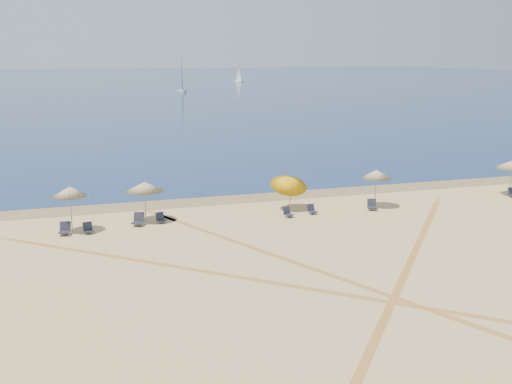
% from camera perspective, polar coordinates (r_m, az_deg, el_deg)
% --- Properties ---
extents(ground, '(160.00, 160.00, 0.00)m').
position_cam_1_polar(ground, '(20.78, 17.21, -15.28)').
color(ground, tan).
rests_on(ground, ground).
extents(ocean, '(500.00, 500.00, 0.00)m').
position_cam_1_polar(ocean, '(240.36, -14.88, 10.03)').
color(ocean, '#0C2151').
rests_on(ocean, ground).
extents(wet_sand, '(500.00, 500.00, 0.00)m').
position_cam_1_polar(wet_sand, '(41.52, -1.64, -0.58)').
color(wet_sand, olive).
rests_on(wet_sand, ground).
extents(umbrella_1, '(1.89, 1.89, 2.61)m').
position_cam_1_polar(umbrella_1, '(34.74, -16.99, 0.04)').
color(umbrella_1, gray).
rests_on(umbrella_1, ground).
extents(umbrella_2, '(2.17, 2.17, 2.41)m').
position_cam_1_polar(umbrella_2, '(35.98, -10.36, 0.49)').
color(umbrella_2, gray).
rests_on(umbrella_2, ground).
extents(umbrella_3, '(2.31, 2.34, 2.48)m').
position_cam_1_polar(umbrella_3, '(38.22, 3.11, 0.95)').
color(umbrella_3, gray).
rests_on(umbrella_3, ground).
extents(umbrella_4, '(1.89, 1.89, 2.47)m').
position_cam_1_polar(umbrella_4, '(39.54, 11.16, 1.65)').
color(umbrella_4, gray).
rests_on(umbrella_4, ground).
extents(umbrella_5, '(2.33, 2.33, 2.50)m').
position_cam_1_polar(umbrella_5, '(45.55, 22.79, 2.37)').
color(umbrella_5, gray).
rests_on(umbrella_5, ground).
extents(chair_1, '(0.70, 0.78, 0.70)m').
position_cam_1_polar(chair_1, '(34.72, -17.40, -3.33)').
color(chair_1, black).
rests_on(chair_1, ground).
extents(chair_2, '(0.59, 0.66, 0.61)m').
position_cam_1_polar(chair_2, '(34.63, -15.39, -3.31)').
color(chair_2, black).
rests_on(chair_2, ground).
extents(chair_3, '(0.85, 0.90, 0.74)m').
position_cam_1_polar(chair_3, '(35.53, -10.92, -2.57)').
color(chair_3, black).
rests_on(chair_3, ground).
extents(chair_4, '(0.63, 0.69, 0.60)m').
position_cam_1_polar(chair_4, '(35.90, -8.88, -2.44)').
color(chair_4, black).
rests_on(chair_4, ground).
extents(chair_5, '(0.66, 0.71, 0.60)m').
position_cam_1_polar(chair_5, '(36.77, 2.98, -1.93)').
color(chair_5, black).
rests_on(chair_5, ground).
extents(chair_6, '(0.59, 0.66, 0.60)m').
position_cam_1_polar(chair_6, '(37.60, 5.22, -1.64)').
color(chair_6, black).
rests_on(chair_6, ground).
extents(chair_7, '(0.75, 0.81, 0.68)m').
position_cam_1_polar(chair_7, '(39.07, 10.76, -1.21)').
color(chair_7, black).
rests_on(chair_7, ground).
extents(sailboat_0, '(2.47, 4.50, 6.51)m').
position_cam_1_polar(sailboat_0, '(218.04, -1.63, 10.73)').
color(sailboat_0, white).
rests_on(sailboat_0, ocean).
extents(sailboat_1, '(3.28, 5.96, 8.63)m').
position_cam_1_polar(sailboat_1, '(159.04, -6.91, 10.13)').
color(sailboat_1, white).
rests_on(sailboat_1, ocean).
extents(tire_tracks, '(48.22, 41.10, 0.00)m').
position_cam_1_polar(tire_tracks, '(28.31, 5.50, -7.06)').
color(tire_tracks, tan).
rests_on(tire_tracks, ground).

